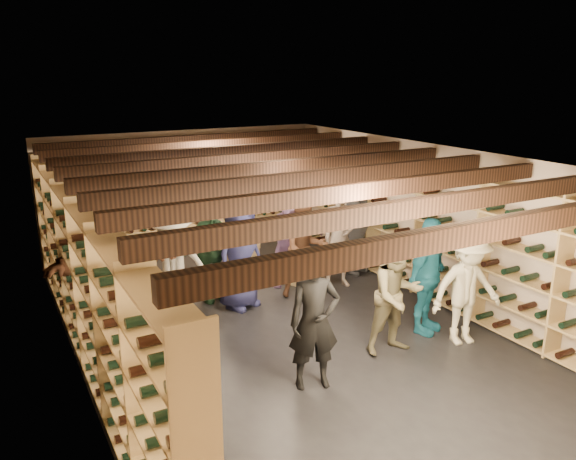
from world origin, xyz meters
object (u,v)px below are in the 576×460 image
Objects in this scene: person_4 at (427,276)px; person_5 at (111,266)px; crate_loose at (310,261)px; person_11 at (290,236)px; person_0 at (158,357)px; person_2 at (397,295)px; person_7 at (339,237)px; person_6 at (240,252)px; person_1 at (314,321)px; person_8 at (305,249)px; person_9 at (173,264)px; person_12 at (355,232)px; crate_stack_left at (244,253)px; person_3 at (467,288)px; crate_stack_right at (301,267)px; person_10 at (210,251)px.

person_5 reaches higher than person_4.
crate_loose is 0.29× the size of person_11.
person_2 is (3.07, 0.05, 0.03)m from person_0.
person_2 is 2.74m from person_11.
person_2 is 2.35m from person_7.
person_1 is at bearing -117.19° from person_6.
person_2 is 2.55m from person_6.
person_8 is at bearing -26.96° from person_6.
person_6 is 1.78m from person_7.
person_9 is (-2.87, 2.16, 0.00)m from person_4.
person_5 reaches higher than person_12.
person_8 reaches higher than crate_loose.
person_3 is at bearing -73.02° from crate_stack_left.
person_7 reaches higher than crate_stack_left.
crate_stack_right is 0.81m from person_8.
person_1 is (1.73, -0.14, 0.06)m from person_0.
person_3 reaches higher than crate_stack_right.
person_5 is at bearing 153.37° from person_6.
person_1 reaches higher than person_3.
person_10 is 1.08× the size of person_12.
person_12 is at bearing 29.92° from person_8.
crate_stack_right is 0.37× the size of person_1.
crate_stack_right is 0.89m from person_7.
person_7 is at bearing -26.18° from person_11.
person_3 is at bearing -118.23° from person_12.
person_8 is 1.04× the size of person_12.
person_3 is 0.88× the size of person_6.
person_11 is at bearing 156.05° from person_12.
person_9 reaches higher than person_1.
crate_stack_left is at bearing 153.06° from crate_loose.
person_9 is (-2.09, 0.22, 0.04)m from person_8.
person_0 is at bearing -152.29° from person_6.
person_2 is 1.01× the size of person_3.
crate_loose is 0.31× the size of person_9.
person_1 is 0.99× the size of person_10.
person_6 is 1.01× the size of person_7.
person_1 is 1.04× the size of person_2.
person_8 is (-0.69, -0.07, -0.08)m from person_7.
person_6 reaches higher than crate_stack_left.
person_7 is at bearing 78.64° from person_2.
person_4 is (3.81, 0.30, 0.07)m from person_0.
person_10 reaches higher than person_1.
person_12 reaches higher than crate_stack_left.
person_12 reaches higher than person_0.
person_4 reaches higher than person_0.
crate_stack_left is at bearing 83.67° from person_4.
person_5 is 3.00m from person_11.
crate_loose is 0.31× the size of person_10.
person_0 is at bearing -89.69° from person_5.
person_9 is at bearing 120.80° from person_4.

